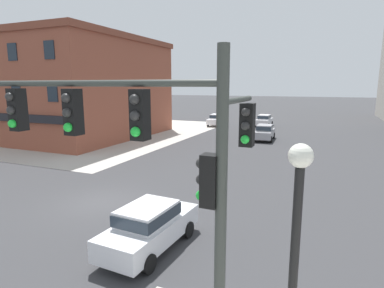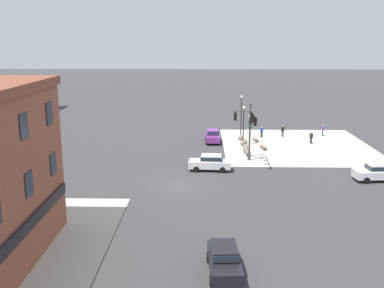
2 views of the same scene
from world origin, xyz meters
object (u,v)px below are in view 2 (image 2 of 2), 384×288
Objects in this scene: bollard_sphere_curb_b at (246,150)px; car_cross_eastbound at (377,172)px; bench_mid_block at (256,139)px; bollard_sphere_curb_f at (240,138)px; car_main_northbound_far at (210,162)px; bollard_sphere_curb_c at (246,147)px; pedestrian_walking_east at (262,131)px; pedestrian_at_curb at (283,130)px; street_lamp_mid_sidewalk at (244,121)px; street_lamp_corner_far at (241,111)px; street_lamp_corner_near at (250,131)px; pedestrian_with_bag at (311,137)px; car_main_northbound_near at (224,258)px; bollard_sphere_curb_d at (243,143)px; car_cross_westbound at (213,135)px; traffic_signal_main at (250,125)px; bollard_sphere_curb_e at (245,141)px; bench_near_signal at (263,147)px; bollard_sphere_curb_a at (248,153)px; pedestrian_near_bench at (323,130)px.

car_cross_eastbound reaches higher than bollard_sphere_curb_b.
car_cross_eastbound reaches higher than bench_mid_block.
car_main_northbound_far is (-14.20, 4.38, 0.57)m from bollard_sphere_curb_f.
bollard_sphere_curb_c is 7.77m from pedestrian_walking_east.
pedestrian_at_curb is 8.53m from street_lamp_mid_sidewalk.
street_lamp_corner_far is at bearing -2.34° from street_lamp_mid_sidewalk.
bollard_sphere_curb_c is 0.14× the size of street_lamp_corner_near.
pedestrian_with_bag is 0.36× the size of car_cross_eastbound.
bollard_sphere_curb_f is at bearing -6.35° from car_main_northbound_near.
bollard_sphere_curb_d is at bearing 177.52° from street_lamp_corner_far.
bollard_sphere_curb_b is 10.77m from street_lamp_corner_far.
car_cross_eastbound is at bearing -145.44° from bollard_sphere_curb_f.
pedestrian_walking_east is (4.95, -3.08, 0.57)m from bollard_sphere_curb_d.
car_main_northbound_near and car_cross_eastbound have the same top height.
street_lamp_corner_near reaches higher than car_main_northbound_near.
pedestrian_with_bag is at bearing -100.94° from bollard_sphere_curb_f.
street_lamp_corner_near is 0.89× the size of street_lamp_corner_far.
car_cross_eastbound is (-16.51, -9.91, 0.59)m from bench_mid_block.
street_lamp_mid_sidewalk is at bearing -116.49° from car_cross_westbound.
bollard_sphere_curb_b is at bearing 160.43° from pedestrian_walking_east.
bollard_sphere_curb_d is 8.28m from pedestrian_at_curb.
traffic_signal_main is 9.95m from bollard_sphere_curb_e.
car_cross_westbound reaches higher than pedestrian_at_curb.
bollard_sphere_curb_d is 1.03m from bollard_sphere_curb_e.
car_main_northbound_near is (-37.41, 10.05, -0.02)m from pedestrian_at_curb.
car_cross_eastbound reaches higher than pedestrian_with_bag.
bench_mid_block is 4.23m from street_lamp_mid_sidewalk.
bollard_sphere_curb_f is 0.42× the size of pedestrian_at_curb.
pedestrian_at_curb is (5.55, -6.12, 0.59)m from bollard_sphere_curb_d.
bollard_sphere_curb_c reaches higher than bench_near_signal.
car_cross_westbound reaches higher than bollard_sphere_curb_f.
bollard_sphere_curb_b is 3.00m from bench_near_signal.
car_main_northbound_near reaches higher than bollard_sphere_curb_d.
bollard_sphere_curb_a is 1.00× the size of bollard_sphere_curb_b.
bollard_sphere_curb_c is 0.16× the size of car_cross_westbound.
street_lamp_mid_sidewalk is at bearing 51.29° from bench_near_signal.
bollard_sphere_curb_a is 0.43× the size of pedestrian_with_bag.
street_lamp_corner_far is 1.29× the size of car_cross_westbound.
pedestrian_near_bench reaches higher than bollard_sphere_curb_a.
pedestrian_near_bench is (6.14, -11.91, 0.59)m from bollard_sphere_curb_d.
bench_mid_block is at bearing -17.80° from bollard_sphere_curb_b.
car_cross_westbound is at bearing 93.90° from bench_mid_block.
bollard_sphere_curb_e is 0.13× the size of street_lamp_mid_sidewalk.
bollard_sphere_curb_b is 0.38× the size of bench_near_signal.
pedestrian_walking_east is at bearing -25.11° from car_main_northbound_far.
bollard_sphere_curb_d is at bearing -0.59° from traffic_signal_main.
street_lamp_corner_near reaches higher than bollard_sphere_curb_a.
street_lamp_corner_far is 38.78m from car_main_northbound_near.
pedestrian_at_curb is (7.43, -3.70, 0.61)m from bench_near_signal.
bollard_sphere_curb_b and bollard_sphere_curb_c have the same top height.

